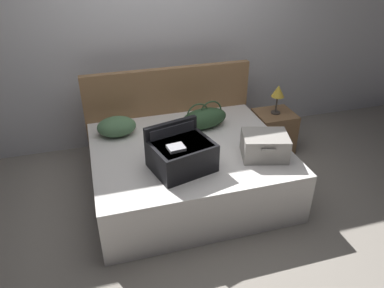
{
  "coord_description": "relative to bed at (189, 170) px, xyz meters",
  "views": [
    {
      "loc": [
        -0.81,
        -2.51,
        2.33
      ],
      "look_at": [
        0.0,
        0.28,
        0.62
      ],
      "focal_mm": 34.36,
      "sensor_mm": 36.0,
      "label": 1
    }
  ],
  "objects": [
    {
      "name": "back_wall",
      "position": [
        0.0,
        1.25,
        1.04
      ],
      "size": [
        8.0,
        0.1,
        2.6
      ],
      "primitive_type": "cube",
      "color": "silver",
      "rests_on": "ground"
    },
    {
      "name": "nightstand",
      "position": [
        1.19,
        0.52,
        -0.02
      ],
      "size": [
        0.44,
        0.4,
        0.48
      ],
      "primitive_type": "cube",
      "color": "olive",
      "rests_on": "ground"
    },
    {
      "name": "table_lamp",
      "position": [
        1.19,
        0.52,
        0.48
      ],
      "size": [
        0.15,
        0.15,
        0.34
      ],
      "color": "#3F3833",
      "rests_on": "nightstand"
    },
    {
      "name": "hard_case_large",
      "position": [
        -0.16,
        -0.32,
        0.41
      ],
      "size": [
        0.59,
        0.53,
        0.37
      ],
      "rotation": [
        0.0,
        0.0,
        0.26
      ],
      "color": "black",
      "rests_on": "bed"
    },
    {
      "name": "duffel_bag",
      "position": [
        0.27,
        0.34,
        0.37
      ],
      "size": [
        0.53,
        0.33,
        0.29
      ],
      "rotation": [
        0.0,
        0.0,
        0.16
      ],
      "color": "#2D4C2D",
      "rests_on": "bed"
    },
    {
      "name": "ground_plane",
      "position": [
        0.0,
        -0.4,
        -0.26
      ],
      "size": [
        12.0,
        12.0,
        0.0
      ],
      "primitive_type": "plane",
      "color": "gray"
    },
    {
      "name": "headboard",
      "position": [
        0.0,
        0.81,
        0.26
      ],
      "size": [
        1.87,
        0.08,
        1.04
      ],
      "primitive_type": "cube",
      "color": "olive",
      "rests_on": "ground"
    },
    {
      "name": "bed",
      "position": [
        0.0,
        0.0,
        0.0
      ],
      "size": [
        1.83,
        1.54,
        0.52
      ],
      "primitive_type": "cube",
      "color": "silver",
      "rests_on": "ground"
    },
    {
      "name": "pillow_near_headboard",
      "position": [
        -0.63,
        0.44,
        0.35
      ],
      "size": [
        0.39,
        0.3,
        0.19
      ],
      "primitive_type": "ellipsoid",
      "rotation": [
        0.0,
        0.0,
        -0.01
      ],
      "color": "#4C724C",
      "rests_on": "bed"
    },
    {
      "name": "hard_case_medium",
      "position": [
        0.62,
        -0.34,
        0.37
      ],
      "size": [
        0.47,
        0.42,
        0.22
      ],
      "rotation": [
        0.0,
        0.0,
        -0.27
      ],
      "color": "gray",
      "rests_on": "bed"
    }
  ]
}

